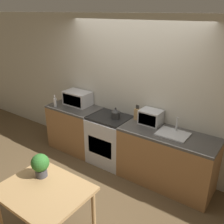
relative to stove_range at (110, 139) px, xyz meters
The scene contains 13 objects.
ground_plane 0.83m from the stove_range, 69.32° to the right, with size 16.00×16.00×0.00m, color brown.
wall_back 0.95m from the stove_range, 54.30° to the left, with size 10.00×0.06×2.60m.
counter_left_run 0.86m from the stove_range, behind, with size 1.01×0.62×0.90m.
counter_right_run 1.10m from the stove_range, ahead, with size 1.50×0.62×0.90m.
stove_range is the anchor object (origin of this frame).
kettle 0.55m from the stove_range, ahead, with size 0.16×0.16×0.20m.
microwave 1.06m from the stove_range, behind, with size 0.53×0.34×0.27m.
bottle 1.29m from the stove_range, 169.86° to the right, with size 0.06×0.06×0.23m.
knife_block 0.73m from the stove_range, 21.72° to the left, with size 0.09×0.08×0.26m.
toaster_oven 0.93m from the stove_range, 11.97° to the left, with size 0.35×0.27×0.24m.
sink_basin 1.26m from the stove_range, ahead, with size 0.46×0.35×0.24m.
dining_table 1.92m from the stove_range, 77.04° to the right, with size 0.99×0.79×0.78m.
potted_plant 1.80m from the stove_range, 82.52° to the right, with size 0.22×0.22×0.30m.
Camera 1 is at (2.12, -2.59, 2.64)m, focal length 40.00 mm.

